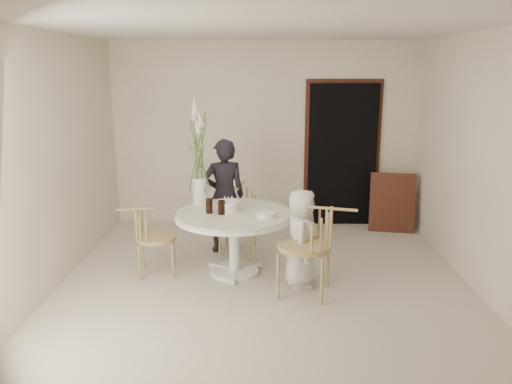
{
  "coord_description": "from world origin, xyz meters",
  "views": [
    {
      "loc": [
        -0.02,
        -5.14,
        2.32
      ],
      "look_at": [
        -0.1,
        0.3,
        0.96
      ],
      "focal_mm": 35.0,
      "sensor_mm": 36.0,
      "label": 1
    }
  ],
  "objects_px": {
    "table": "(234,222)",
    "chair_far": "(239,208)",
    "chair_right": "(318,238)",
    "chair_left": "(146,231)",
    "boy": "(301,238)",
    "birthday_cake": "(228,206)",
    "girl": "(224,196)",
    "flower_vase": "(199,158)"
  },
  "relations": [
    {
      "from": "table",
      "to": "flower_vase",
      "type": "xyz_separation_m",
      "value": [
        -0.43,
        0.35,
        0.68
      ]
    },
    {
      "from": "chair_far",
      "to": "boy",
      "type": "distance_m",
      "value": 1.36
    },
    {
      "from": "table",
      "to": "boy",
      "type": "height_order",
      "value": "boy"
    },
    {
      "from": "girl",
      "to": "chair_far",
      "type": "bearing_deg",
      "value": -165.13
    },
    {
      "from": "table",
      "to": "girl",
      "type": "xyz_separation_m",
      "value": [
        -0.17,
        0.74,
        0.12
      ]
    },
    {
      "from": "boy",
      "to": "table",
      "type": "bearing_deg",
      "value": 71.22
    },
    {
      "from": "boy",
      "to": "birthday_cake",
      "type": "xyz_separation_m",
      "value": [
        -0.8,
        0.36,
        0.25
      ]
    },
    {
      "from": "chair_far",
      "to": "girl",
      "type": "bearing_deg",
      "value": -144.27
    },
    {
      "from": "chair_left",
      "to": "birthday_cake",
      "type": "bearing_deg",
      "value": -93.69
    },
    {
      "from": "chair_right",
      "to": "boy",
      "type": "xyz_separation_m",
      "value": [
        -0.15,
        0.25,
        -0.09
      ]
    },
    {
      "from": "table",
      "to": "flower_vase",
      "type": "bearing_deg",
      "value": 140.59
    },
    {
      "from": "chair_left",
      "to": "flower_vase",
      "type": "height_order",
      "value": "flower_vase"
    },
    {
      "from": "table",
      "to": "girl",
      "type": "distance_m",
      "value": 0.77
    },
    {
      "from": "table",
      "to": "chair_left",
      "type": "relative_size",
      "value": 1.68
    },
    {
      "from": "boy",
      "to": "birthday_cake",
      "type": "distance_m",
      "value": 0.92
    },
    {
      "from": "chair_far",
      "to": "chair_right",
      "type": "distance_m",
      "value": 1.65
    },
    {
      "from": "table",
      "to": "chair_right",
      "type": "relative_size",
      "value": 1.37
    },
    {
      "from": "boy",
      "to": "chair_right",
      "type": "bearing_deg",
      "value": -144.15
    },
    {
      "from": "girl",
      "to": "boy",
      "type": "height_order",
      "value": "girl"
    },
    {
      "from": "chair_right",
      "to": "flower_vase",
      "type": "bearing_deg",
      "value": -109.84
    },
    {
      "from": "chair_left",
      "to": "flower_vase",
      "type": "xyz_separation_m",
      "value": [
        0.58,
        0.38,
        0.78
      ]
    },
    {
      "from": "boy",
      "to": "flower_vase",
      "type": "relative_size",
      "value": 0.85
    },
    {
      "from": "chair_right",
      "to": "chair_left",
      "type": "height_order",
      "value": "chair_right"
    },
    {
      "from": "chair_far",
      "to": "chair_right",
      "type": "relative_size",
      "value": 0.86
    },
    {
      "from": "chair_far",
      "to": "table",
      "type": "bearing_deg",
      "value": -82.54
    },
    {
      "from": "boy",
      "to": "birthday_cake",
      "type": "relative_size",
      "value": 4.25
    },
    {
      "from": "birthday_cake",
      "to": "girl",
      "type": "bearing_deg",
      "value": 98.38
    },
    {
      "from": "girl",
      "to": "birthday_cake",
      "type": "xyz_separation_m",
      "value": [
        0.1,
        -0.7,
        0.06
      ]
    },
    {
      "from": "chair_far",
      "to": "chair_left",
      "type": "distance_m",
      "value": 1.34
    },
    {
      "from": "flower_vase",
      "to": "chair_left",
      "type": "bearing_deg",
      "value": -146.57
    },
    {
      "from": "table",
      "to": "flower_vase",
      "type": "height_order",
      "value": "flower_vase"
    },
    {
      "from": "table",
      "to": "chair_right",
      "type": "bearing_deg",
      "value": -32.36
    },
    {
      "from": "girl",
      "to": "birthday_cake",
      "type": "relative_size",
      "value": 5.79
    },
    {
      "from": "table",
      "to": "chair_far",
      "type": "bearing_deg",
      "value": 88.78
    },
    {
      "from": "table",
      "to": "boy",
      "type": "xyz_separation_m",
      "value": [
        0.74,
        -0.32,
        -0.08
      ]
    },
    {
      "from": "chair_left",
      "to": "table",
      "type": "bearing_deg",
      "value": -96.33
    },
    {
      "from": "chair_far",
      "to": "birthday_cake",
      "type": "relative_size",
      "value": 3.32
    },
    {
      "from": "chair_left",
      "to": "boy",
      "type": "xyz_separation_m",
      "value": [
        1.74,
        -0.29,
        0.02
      ]
    },
    {
      "from": "chair_right",
      "to": "flower_vase",
      "type": "height_order",
      "value": "flower_vase"
    },
    {
      "from": "boy",
      "to": "flower_vase",
      "type": "bearing_deg",
      "value": 64.66
    },
    {
      "from": "table",
      "to": "girl",
      "type": "bearing_deg",
      "value": 102.91
    },
    {
      "from": "chair_left",
      "to": "birthday_cake",
      "type": "relative_size",
      "value": 3.14
    }
  ]
}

